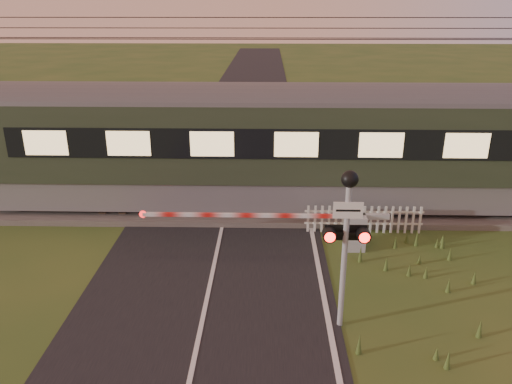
{
  "coord_description": "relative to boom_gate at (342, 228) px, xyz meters",
  "views": [
    {
      "loc": [
        1.4,
        -9.15,
        6.5
      ],
      "look_at": [
        1.09,
        3.2,
        1.81
      ],
      "focal_mm": 35.0,
      "sensor_mm": 36.0,
      "label": 1
    }
  ],
  "objects": [
    {
      "name": "road",
      "position": [
        -3.48,
        -3.9,
        -0.56
      ],
      "size": [
        6.0,
        140.0,
        0.03
      ],
      "color": "black",
      "rests_on": "ground"
    },
    {
      "name": "overhead_wires",
      "position": [
        -3.5,
        2.84,
        5.15
      ],
      "size": [
        120.0,
        0.62,
        0.62
      ],
      "color": "black",
      "rests_on": "ground"
    },
    {
      "name": "picket_fence",
      "position": [
        0.8,
        0.94,
        -0.14
      ],
      "size": [
        3.55,
        0.07,
        0.86
      ],
      "color": "silver",
      "rests_on": "ground"
    },
    {
      "name": "crossing_signal",
      "position": [
        -0.52,
        -3.73,
        1.84
      ],
      "size": [
        0.89,
        0.36,
        3.5
      ],
      "color": "gray",
      "rests_on": "ground"
    },
    {
      "name": "ground",
      "position": [
        -3.5,
        -3.66,
        -0.57
      ],
      "size": [
        160.0,
        160.0,
        0.0
      ],
      "primitive_type": "plane",
      "color": "#2D4C1D",
      "rests_on": "ground"
    },
    {
      "name": "boom_gate",
      "position": [
        0.0,
        0.0,
        0.0
      ],
      "size": [
        7.01,
        0.78,
        1.04
      ],
      "color": "gray",
      "rests_on": "ground"
    },
    {
      "name": "track_bed",
      "position": [
        -3.5,
        2.84,
        -0.51
      ],
      "size": [
        140.0,
        3.4,
        0.39
      ],
      "color": "#47423D",
      "rests_on": "ground"
    }
  ]
}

